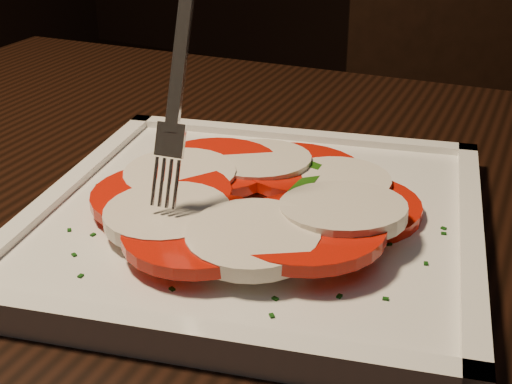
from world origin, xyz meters
name	(u,v)px	position (x,y,z in m)	size (l,w,h in m)	color
table	(353,359)	(0.17, 0.25, 0.65)	(1.28, 0.92, 0.75)	black
chair	(459,124)	(0.04, 1.12, 0.53)	(0.56, 0.56, 0.93)	black
plate	(256,221)	(0.10, 0.23, 0.76)	(0.31, 0.31, 0.01)	white
caprese_salad	(256,197)	(0.10, 0.23, 0.78)	(0.26, 0.24, 0.03)	red
fork	(185,65)	(0.06, 0.21, 0.87)	(0.03, 0.07, 0.16)	white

